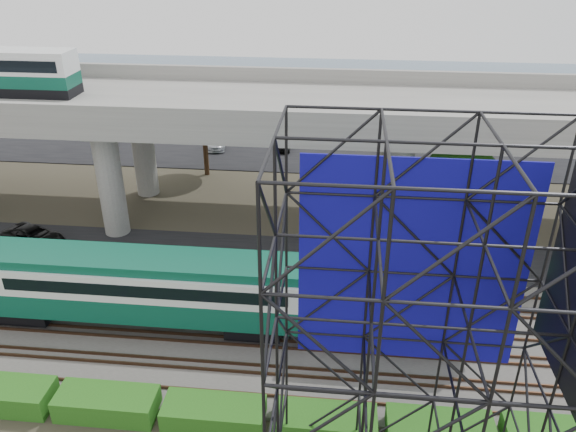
# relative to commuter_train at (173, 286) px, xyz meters

# --- Properties ---
(ground) EXTENTS (140.00, 140.00, 0.00)m
(ground) POSITION_rel_commuter_train_xyz_m (2.51, -2.00, -2.88)
(ground) COLOR #474233
(ground) RESTS_ON ground
(ballast_bed) EXTENTS (90.00, 12.00, 0.20)m
(ballast_bed) POSITION_rel_commuter_train_xyz_m (2.51, 0.00, -2.78)
(ballast_bed) COLOR slate
(ballast_bed) RESTS_ON ground
(service_road) EXTENTS (90.00, 5.00, 0.08)m
(service_road) POSITION_rel_commuter_train_xyz_m (2.51, 8.50, -2.84)
(service_road) COLOR black
(service_road) RESTS_ON ground
(parking_lot) EXTENTS (90.00, 18.00, 0.08)m
(parking_lot) POSITION_rel_commuter_train_xyz_m (2.51, 32.00, -2.84)
(parking_lot) COLOR black
(parking_lot) RESTS_ON ground
(harbor_water) EXTENTS (140.00, 40.00, 0.03)m
(harbor_water) POSITION_rel_commuter_train_xyz_m (2.51, 54.00, -2.87)
(harbor_water) COLOR #445A70
(harbor_water) RESTS_ON ground
(rail_tracks) EXTENTS (90.00, 9.52, 0.16)m
(rail_tracks) POSITION_rel_commuter_train_xyz_m (2.51, -0.00, -2.60)
(rail_tracks) COLOR #472D1E
(rail_tracks) RESTS_ON ballast_bed
(commuter_train) EXTENTS (29.30, 3.06, 4.30)m
(commuter_train) POSITION_rel_commuter_train_xyz_m (0.00, 0.00, 0.00)
(commuter_train) COLOR black
(commuter_train) RESTS_ON rail_tracks
(overpass) EXTENTS (80.00, 12.00, 12.40)m
(overpass) POSITION_rel_commuter_train_xyz_m (1.11, 14.00, 5.33)
(overpass) COLOR #9E9B93
(overpass) RESTS_ON ground
(scaffold_tower) EXTENTS (9.36, 6.36, 15.00)m
(scaffold_tower) POSITION_rel_commuter_train_xyz_m (11.40, -9.98, 4.59)
(scaffold_tower) COLOR black
(scaffold_tower) RESTS_ON ground
(hedge_strip) EXTENTS (34.60, 1.80, 1.20)m
(hedge_strip) POSITION_rel_commuter_train_xyz_m (3.52, -6.30, -2.32)
(hedge_strip) COLOR #1A5313
(hedge_strip) RESTS_ON ground
(trees) EXTENTS (40.94, 16.94, 7.69)m
(trees) POSITION_rel_commuter_train_xyz_m (-2.16, 14.17, 2.69)
(trees) COLOR #382314
(trees) RESTS_ON ground
(suv) EXTENTS (5.20, 3.77, 1.32)m
(suv) POSITION_rel_commuter_train_xyz_m (-12.58, 8.02, -2.14)
(suv) COLOR black
(suv) RESTS_ON service_road
(parked_cars) EXTENTS (35.39, 9.79, 1.28)m
(parked_cars) POSITION_rel_commuter_train_xyz_m (3.18, 31.76, -2.19)
(parked_cars) COLOR white
(parked_cars) RESTS_ON parking_lot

